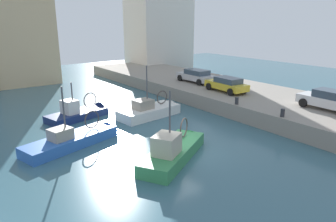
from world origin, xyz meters
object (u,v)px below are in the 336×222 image
fishing_boat_navy (82,116)px  mooring_bollard_mid (283,113)px  fishing_boat_green (175,155)px  parked_car_yellow (227,84)px  mooring_bollard_north (237,101)px  fishing_boat_blue (77,143)px  fishing_boat_white (153,114)px  parked_car_white (330,100)px  parked_car_silver (196,76)px

fishing_boat_navy → mooring_bollard_mid: fishing_boat_navy is taller
fishing_boat_green → parked_car_yellow: 12.45m
mooring_bollard_mid → mooring_bollard_north: (0.00, 4.00, 0.00)m
fishing_boat_blue → parked_car_yellow: size_ratio=1.66×
fishing_boat_white → parked_car_white: (8.83, -9.59, 1.83)m
fishing_boat_green → parked_car_yellow: (10.63, 6.24, 1.73)m
mooring_bollard_mid → fishing_boat_white: bearing=118.5°
fishing_boat_blue → fishing_boat_navy: 5.70m
parked_car_yellow → mooring_bollard_north: 4.36m
fishing_boat_green → mooring_bollard_mid: size_ratio=11.70×
fishing_boat_green → mooring_bollard_north: bearing=18.8°
fishing_boat_green → fishing_boat_blue: bearing=126.1°
parked_car_silver → mooring_bollard_mid: (-3.25, -12.44, -0.42)m
fishing_boat_green → fishing_boat_navy: 10.41m
fishing_boat_white → mooring_bollard_mid: fishing_boat_white is taller
fishing_boat_white → mooring_bollard_north: fishing_boat_white is taller
fishing_boat_white → fishing_boat_navy: bearing=148.0°
fishing_boat_blue → mooring_bollard_mid: bearing=-28.4°
fishing_boat_navy → parked_car_white: size_ratio=1.33×
parked_car_yellow → fishing_boat_green: bearing=-149.6°
fishing_boat_blue → parked_car_yellow: bearing=4.3°
fishing_boat_navy → parked_car_yellow: (11.99, -4.08, 1.76)m
fishing_boat_navy → fishing_boat_green: bearing=-82.5°
fishing_boat_navy → fishing_boat_white: (4.74, -2.96, -0.02)m
parked_car_yellow → mooring_bollard_north: size_ratio=7.61×
fishing_boat_white → mooring_bollard_mid: 9.90m
parked_car_white → mooring_bollard_mid: bearing=166.8°
fishing_boat_green → fishing_boat_white: fishing_boat_white is taller
fishing_boat_blue → mooring_bollard_north: size_ratio=12.66×
mooring_bollard_mid → mooring_bollard_north: 4.00m
mooring_bollard_north → mooring_bollard_mid: bearing=-90.0°
fishing_boat_blue → parked_car_yellow: 14.54m
fishing_boat_green → mooring_bollard_mid: 8.27m
fishing_boat_blue → parked_car_yellow: (14.39, 1.09, 1.79)m
parked_car_white → parked_car_silver: 13.44m
fishing_boat_white → fishing_boat_blue: bearing=-162.8°
fishing_boat_green → fishing_boat_white: 8.10m
fishing_boat_blue → mooring_bollard_mid: 13.51m
fishing_boat_navy → parked_car_yellow: 12.79m
parked_car_yellow → parked_car_silver: (0.68, 4.94, 0.01)m
mooring_bollard_mid → fishing_boat_blue: bearing=151.6°
parked_car_white → fishing_boat_blue: bearing=155.2°
fishing_boat_blue → fishing_boat_navy: fishing_boat_blue is taller
parked_car_white → parked_car_silver: bearing=93.8°
parked_car_silver → mooring_bollard_mid: size_ratio=8.02×
fishing_boat_green → fishing_boat_navy: bearing=97.5°
mooring_bollard_north → parked_car_white: bearing=-50.2°
parked_car_silver → mooring_bollard_north: bearing=-111.1°
fishing_boat_white → mooring_bollard_mid: size_ratio=10.96×
parked_car_silver → fishing_boat_white: bearing=-154.3°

